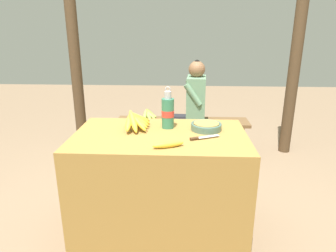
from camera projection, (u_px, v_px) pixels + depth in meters
ground_plane at (161, 231)px, 2.23m from camera, size 12.00×12.00×0.00m
market_counter at (161, 185)px, 2.11m from camera, size 1.16×0.71×0.77m
banana_bunch_ripe at (136, 120)px, 2.07m from camera, size 0.19×0.29×0.15m
serving_bowl at (206, 126)px, 2.07m from camera, size 0.21×0.21×0.05m
water_bottle at (168, 112)px, 2.08m from camera, size 0.09×0.09×0.30m
loose_banana_front at (168, 144)px, 1.76m from camera, size 0.19×0.11×0.04m
knife at (200, 138)px, 1.90m from camera, size 0.19×0.11×0.02m
wooden_bench at (182, 126)px, 3.45m from camera, size 1.51×0.32×0.44m
seated_vendor at (192, 103)px, 3.33m from camera, size 0.42×0.40×1.12m
banana_bunch_green at (149, 114)px, 3.43m from camera, size 0.17×0.28×0.14m
support_post_near at (74, 50)px, 3.44m from camera, size 0.13×0.13×2.40m
support_post_far at (297, 51)px, 3.32m from camera, size 0.13×0.13×2.40m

